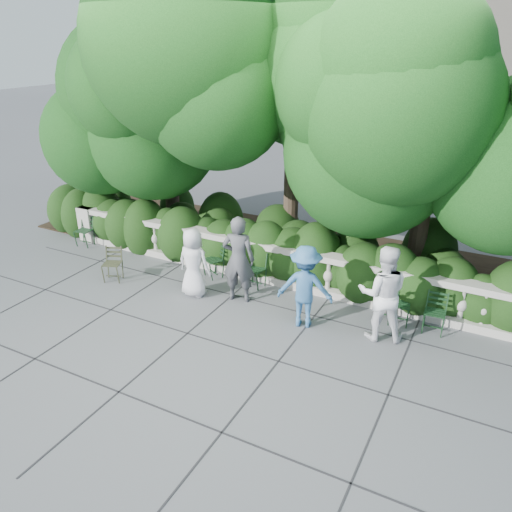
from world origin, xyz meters
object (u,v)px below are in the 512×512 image
at_px(person_woman_grey, 239,259).
at_px(chair_f, 397,327).
at_px(chair_b, 252,289).
at_px(person_businessman, 194,263).
at_px(chair_a, 83,247).
at_px(chair_d, 382,323).
at_px(person_casual_man, 383,293).
at_px(chair_c, 209,278).
at_px(person_older_blue, 305,287).
at_px(chair_e, 431,336).
at_px(chair_weathered, 112,283).

bearing_deg(person_woman_grey, chair_f, 174.11).
xyz_separation_m(chair_b, person_businessman, (-1.02, -0.83, 0.80)).
bearing_deg(chair_a, chair_d, -6.34).
bearing_deg(chair_b, person_casual_man, -3.60).
relative_size(chair_f, person_woman_grey, 0.43).
distance_m(chair_c, chair_d, 4.29).
distance_m(person_woman_grey, person_casual_man, 3.16).
distance_m(chair_d, person_businessman, 4.26).
relative_size(chair_a, chair_d, 1.00).
relative_size(person_businessman, person_older_blue, 0.92).
xyz_separation_m(chair_a, person_woman_grey, (5.33, -0.57, 0.98)).
relative_size(chair_b, person_woman_grey, 0.43).
xyz_separation_m(chair_d, person_casual_man, (0.05, -0.55, 0.96)).
relative_size(chair_d, chair_e, 1.00).
relative_size(chair_c, person_woman_grey, 0.43).
xyz_separation_m(chair_a, chair_c, (4.15, 0.02, 0.00)).
relative_size(chair_e, person_businessman, 0.53).
height_order(chair_b, chair_d, same).
bearing_deg(chair_f, chair_c, 169.77).
relative_size(chair_b, person_older_blue, 0.49).
bearing_deg(chair_weathered, chair_a, 127.76).
distance_m(chair_e, chair_weathered, 7.27).
bearing_deg(person_older_blue, person_casual_man, 175.82).
xyz_separation_m(person_casual_man, person_older_blue, (-1.48, -0.25, -0.10)).
bearing_deg(person_businessman, chair_d, -170.71).
bearing_deg(chair_e, chair_d, 174.84).
bearing_deg(chair_a, chair_c, -5.64).
bearing_deg(person_older_blue, chair_d, -164.34).
bearing_deg(chair_f, chair_e, -10.03).
relative_size(chair_c, chair_weathered, 1.00).
xyz_separation_m(chair_b, person_older_blue, (1.67, -0.88, 0.87)).
bearing_deg(person_businessman, person_casual_man, -178.34).
relative_size(person_casual_man, person_older_blue, 1.11).
relative_size(chair_c, person_businessman, 0.53).
distance_m(chair_c, person_woman_grey, 1.64).
xyz_separation_m(chair_a, person_businessman, (4.32, -0.83, 0.80)).
bearing_deg(chair_f, person_casual_man, -124.41).
bearing_deg(chair_b, person_businessman, -132.93).
distance_m(chair_c, person_casual_man, 4.49).
bearing_deg(person_casual_man, chair_c, -26.41).
xyz_separation_m(chair_c, person_woman_grey, (1.18, -0.58, 0.98)).
bearing_deg(chair_a, person_woman_grey, -11.96).
height_order(chair_b, chair_weathered, same).
xyz_separation_m(chair_b, chair_c, (-1.19, 0.01, 0.00)).
xyz_separation_m(chair_b, chair_e, (4.07, -0.11, 0.00)).
distance_m(chair_b, chair_f, 3.40).
bearing_deg(chair_c, person_woman_grey, 1.79).
height_order(chair_d, chair_weathered, same).
xyz_separation_m(chair_b, chair_f, (3.40, -0.10, 0.00)).
xyz_separation_m(chair_d, person_woman_grey, (-3.11, -0.50, 0.98)).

